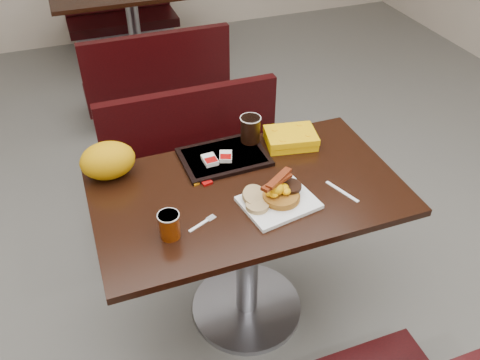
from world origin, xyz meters
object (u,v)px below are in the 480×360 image
object	(u,v)px
bench_far_s	(154,72)
platter	(279,203)
tray	(224,157)
clamshell	(291,138)
bench_near_n	(202,167)
knife	(342,192)
fork	(199,226)
pancake_stack	(281,196)
hashbrown_sleeve_right	(226,156)
paper_bag	(108,160)
coffee_cup_near	(169,226)
table_far	(135,34)
hashbrown_sleeve_left	(210,160)
bench_far_n	(121,8)
table_near	(247,255)
coffee_cup_far	(250,129)

from	to	relation	value
bench_far_s	platter	world-z (taller)	platter
tray	clamshell	size ratio (longest dim) A/B	1.66
bench_near_n	knife	distance (m)	0.99
bench_near_n	fork	size ratio (longest dim) A/B	8.35
pancake_stack	bench_near_n	bearing A→B (deg)	96.29
hashbrown_sleeve_right	paper_bag	xyz separation A→B (m)	(-0.47, 0.07, 0.05)
coffee_cup_near	fork	distance (m)	0.12
hashbrown_sleeve_right	pancake_stack	bearing A→B (deg)	-50.92
table_far	platter	distance (m)	2.75
table_far	hashbrown_sleeve_right	size ratio (longest dim) A/B	17.28
table_far	hashbrown_sleeve_left	size ratio (longest dim) A/B	16.35
bench_far_n	hashbrown_sleeve_right	world-z (taller)	hashbrown_sleeve_right
tray	hashbrown_sleeve_right	size ratio (longest dim) A/B	5.13
knife	hashbrown_sleeve_left	distance (m)	0.55
table_near	hashbrown_sleeve_right	xyz separation A→B (m)	(-0.02, 0.20, 0.40)
bench_near_n	tray	distance (m)	0.62
coffee_cup_near	hashbrown_sleeve_right	world-z (taller)	coffee_cup_near
table_far	bench_far_n	size ratio (longest dim) A/B	1.20
pancake_stack	paper_bag	bearing A→B (deg)	146.51
bench_near_n	paper_bag	bearing A→B (deg)	-138.79
platter	hashbrown_sleeve_right	distance (m)	0.34
coffee_cup_near	clamshell	world-z (taller)	coffee_cup_near
fork	knife	xyz separation A→B (m)	(0.58, -0.01, 0.00)
paper_bag	tray	bearing A→B (deg)	-5.70
bench_far_n	fork	bearing A→B (deg)	-94.01
knife	hashbrown_sleeve_left	world-z (taller)	hashbrown_sleeve_left
table_near	bench_far_s	world-z (taller)	table_near
hashbrown_sleeve_left	coffee_cup_far	bearing A→B (deg)	19.92
bench_near_n	clamshell	xyz separation A→B (m)	(0.29, -0.47, 0.42)
hashbrown_sleeve_left	bench_far_n	bearing A→B (deg)	85.53
bench_far_n	tray	world-z (taller)	tray
table_near	bench_near_n	distance (m)	0.70
bench_far_s	pancake_stack	world-z (taller)	pancake_stack
table_far	hashbrown_sleeve_left	world-z (taller)	hashbrown_sleeve_left
table_far	tray	xyz separation A→B (m)	(-0.02, -2.38, 0.38)
bench_far_n	coffee_cup_far	size ratio (longest dim) A/B	8.59
coffee_cup_near	fork	xyz separation A→B (m)	(0.11, 0.01, -0.05)
bench_near_n	hashbrown_sleeve_left	xyz separation A→B (m)	(-0.09, -0.50, 0.42)
bench_near_n	hashbrown_sleeve_right	distance (m)	0.65
bench_near_n	coffee_cup_far	bearing A→B (deg)	-73.84
table_near	coffee_cup_far	world-z (taller)	coffee_cup_far
table_near	coffee_cup_near	distance (m)	0.57
table_near	knife	size ratio (longest dim) A/B	7.53
table_near	paper_bag	xyz separation A→B (m)	(-0.49, 0.27, 0.45)
bench_near_n	pancake_stack	size ratio (longest dim) A/B	7.06
pancake_stack	fork	xyz separation A→B (m)	(-0.33, -0.02, -0.03)
bench_near_n	coffee_cup_far	distance (m)	0.63
hashbrown_sleeve_left	coffee_cup_far	xyz separation A→B (m)	(0.21, 0.09, 0.05)
bench_near_n	bench_far_n	size ratio (longest dim) A/B	1.00
pancake_stack	paper_bag	world-z (taller)	paper_bag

